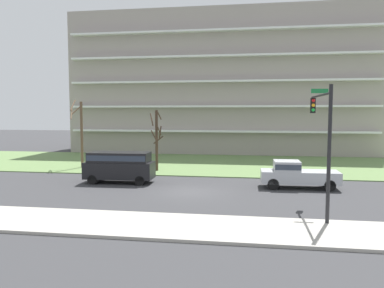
{
  "coord_description": "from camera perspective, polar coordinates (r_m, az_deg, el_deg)",
  "views": [
    {
      "loc": [
        4.05,
        -25.1,
        5.42
      ],
      "look_at": [
        -0.82,
        6.0,
        2.76
      ],
      "focal_mm": 35.62,
      "sensor_mm": 36.0,
      "label": 1
    }
  ],
  "objects": [
    {
      "name": "traffic_signal_mast",
      "position": [
        20.66,
        18.98,
        2.24
      ],
      "size": [
        0.9,
        5.57,
        6.7
      ],
      "color": "black",
      "rests_on": "ground"
    },
    {
      "name": "apartment_building",
      "position": [
        53.66,
        4.6,
        8.8
      ],
      "size": [
        39.21,
        13.52,
        18.29
      ],
      "color": "#9E938C",
      "rests_on": "ground"
    },
    {
      "name": "van_black_center_left",
      "position": [
        29.61,
        -10.81,
        -3.07
      ],
      "size": [
        5.26,
        2.15,
        2.36
      ],
      "rotation": [
        0.0,
        0.0,
        3.17
      ],
      "color": "black",
      "rests_on": "ground"
    },
    {
      "name": "sidewalk_curb_near",
      "position": [
        18.37,
        -4.33,
        -12.1
      ],
      "size": [
        80.0,
        4.0,
        0.15
      ],
      "primitive_type": "cube",
      "color": "#ADA89E",
      "rests_on": "ground"
    },
    {
      "name": "tree_far_left",
      "position": [
        38.05,
        -16.35,
        1.83
      ],
      "size": [
        1.36,
        2.1,
        6.6
      ],
      "color": "brown",
      "rests_on": "ground"
    },
    {
      "name": "grass_lawn_strip",
      "position": [
        39.68,
        2.96,
        -2.97
      ],
      "size": [
        80.0,
        16.0,
        0.08
      ],
      "primitive_type": "cube",
      "color": "#66844C",
      "rests_on": "ground"
    },
    {
      "name": "ground",
      "position": [
        26.0,
        -0.26,
        -7.2
      ],
      "size": [
        160.0,
        160.0,
        0.0
      ],
      "primitive_type": "plane",
      "color": "#38383A"
    },
    {
      "name": "tree_left",
      "position": [
        34.62,
        -5.31,
        0.79
      ],
      "size": [
        1.22,
        1.23,
        5.56
      ],
      "color": "#423023",
      "rests_on": "ground"
    },
    {
      "name": "pickup_silver_near_left",
      "position": [
        28.13,
        15.32,
        -4.35
      ],
      "size": [
        5.43,
        2.08,
        1.95
      ],
      "rotation": [
        0.0,
        0.0,
        3.16
      ],
      "color": "#B7BABF",
      "rests_on": "ground"
    }
  ]
}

